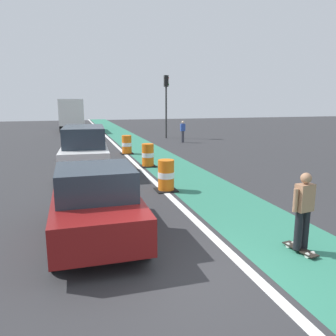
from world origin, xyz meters
TOP-DOWN VIEW (x-y plane):
  - ground_plane at (0.00, 0.00)m, footprint 100.00×100.00m
  - bike_lane_strip at (2.40, 12.00)m, footprint 2.50×80.00m
  - lane_divider_stripe at (0.90, 12.00)m, footprint 0.20×80.00m
  - skateboarder_on_lane at (2.33, 0.28)m, footprint 0.56×0.82m
  - parked_sedan_nearest at (-1.66, 2.21)m, footprint 1.94×4.11m
  - parked_suv_second at (-1.59, 9.09)m, footprint 2.12×4.70m
  - traffic_barrel_front at (0.99, 5.68)m, footprint 0.73×0.73m
  - traffic_barrel_mid at (1.36, 10.08)m, footprint 0.73×0.73m
  - traffic_barrel_back at (1.03, 14.17)m, footprint 0.73×0.73m
  - delivery_truck_down_block at (-1.90, 31.14)m, footprint 2.41×7.62m
  - traffic_light_corner at (5.61, 21.63)m, footprint 0.41×0.32m
  - pedestrian_crossing at (5.94, 18.33)m, footprint 0.34×0.20m

SIDE VIEW (x-z plane):
  - ground_plane at x=0.00m, z-range 0.00..0.00m
  - bike_lane_strip at x=2.40m, z-range 0.00..0.01m
  - lane_divider_stripe at x=0.90m, z-range 0.00..0.01m
  - traffic_barrel_front at x=0.99m, z-range -0.01..1.08m
  - traffic_barrel_mid at x=1.36m, z-range -0.01..1.08m
  - traffic_barrel_back at x=1.03m, z-range -0.01..1.08m
  - parked_sedan_nearest at x=-1.66m, z-range -0.02..1.68m
  - pedestrian_crossing at x=5.94m, z-range 0.06..1.67m
  - skateboarder_on_lane at x=2.33m, z-range 0.07..1.76m
  - parked_suv_second at x=-1.59m, z-range 0.02..2.06m
  - delivery_truck_down_block at x=-1.90m, z-range 0.23..3.46m
  - traffic_light_corner at x=5.61m, z-range 0.95..6.05m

